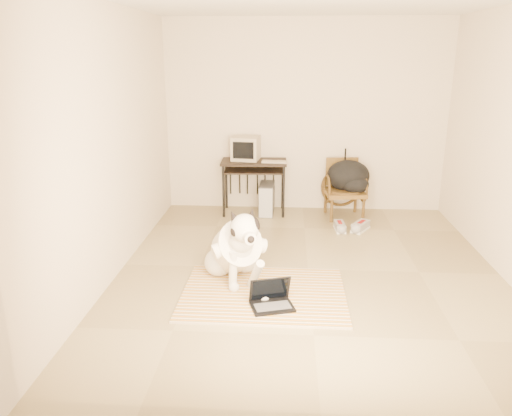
# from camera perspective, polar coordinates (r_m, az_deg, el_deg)

# --- Properties ---
(floor) EXTENTS (4.50, 4.50, 0.00)m
(floor) POSITION_cam_1_polar(r_m,az_deg,el_deg) (5.42, 5.96, -6.98)
(floor) COLOR #94835A
(floor) RESTS_ON ground
(wall_back) EXTENTS (4.50, 0.00, 4.50)m
(wall_back) POSITION_cam_1_polar(r_m,az_deg,el_deg) (7.24, 5.65, 10.31)
(wall_back) COLOR beige
(wall_back) RESTS_ON floor
(wall_front) EXTENTS (4.50, 0.00, 4.50)m
(wall_front) POSITION_cam_1_polar(r_m,az_deg,el_deg) (2.83, 8.43, -0.68)
(wall_front) COLOR beige
(wall_front) RESTS_ON floor
(wall_left) EXTENTS (0.00, 4.50, 4.50)m
(wall_left) POSITION_cam_1_polar(r_m,az_deg,el_deg) (5.31, -15.83, 7.24)
(wall_left) COLOR beige
(wall_left) RESTS_ON floor
(rug) EXTENTS (1.56, 1.20, 0.02)m
(rug) POSITION_cam_1_polar(r_m,az_deg,el_deg) (4.85, 0.88, -9.76)
(rug) COLOR orange
(rug) RESTS_ON floor
(dog) EXTENTS (0.70, 1.06, 0.87)m
(dog) POSITION_cam_1_polar(r_m,az_deg,el_deg) (5.00, -2.25, -4.73)
(dog) COLOR silver
(dog) RESTS_ON rug
(laptop) EXTENTS (0.44, 0.37, 0.26)m
(laptop) POSITION_cam_1_polar(r_m,az_deg,el_deg) (4.59, 1.75, -10.40)
(laptop) COLOR black
(laptop) RESTS_ON rug
(computer_desk) EXTENTS (0.93, 0.54, 0.76)m
(computer_desk) POSITION_cam_1_polar(r_m,az_deg,el_deg) (7.08, -0.24, 4.54)
(computer_desk) COLOR black
(computer_desk) RESTS_ON floor
(crt_monitor) EXTENTS (0.41, 0.40, 0.33)m
(crt_monitor) POSITION_cam_1_polar(r_m,az_deg,el_deg) (7.12, -1.17, 6.85)
(crt_monitor) COLOR tan
(crt_monitor) RESTS_ON computer_desk
(desk_keyboard) EXTENTS (0.35, 0.15, 0.02)m
(desk_keyboard) POSITION_cam_1_polar(r_m,az_deg,el_deg) (6.96, 2.12, 5.30)
(desk_keyboard) COLOR tan
(desk_keyboard) RESTS_ON computer_desk
(pc_tower) EXTENTS (0.21, 0.48, 0.44)m
(pc_tower) POSITION_cam_1_polar(r_m,az_deg,el_deg) (7.15, 1.24, 1.05)
(pc_tower) COLOR #4F4F52
(pc_tower) RESTS_ON floor
(rattan_chair) EXTENTS (0.59, 0.57, 0.80)m
(rattan_chair) POSITION_cam_1_polar(r_m,az_deg,el_deg) (7.11, 10.02, 2.23)
(rattan_chair) COLOR brown
(rattan_chair) RESTS_ON floor
(backpack) EXTENTS (0.59, 0.53, 0.44)m
(backpack) POSITION_cam_1_polar(r_m,az_deg,el_deg) (7.06, 10.63, 3.47)
(backpack) COLOR black
(backpack) RESTS_ON rattan_chair
(sneaker_left) EXTENTS (0.14, 0.31, 0.11)m
(sneaker_left) POSITION_cam_1_polar(r_m,az_deg,el_deg) (6.61, 9.55, -2.13)
(sneaker_left) COLOR silver
(sneaker_left) RESTS_ON floor
(sneaker_right) EXTENTS (0.29, 0.36, 0.12)m
(sneaker_right) POSITION_cam_1_polar(r_m,az_deg,el_deg) (6.65, 11.86, -2.10)
(sneaker_right) COLOR silver
(sneaker_right) RESTS_ON floor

